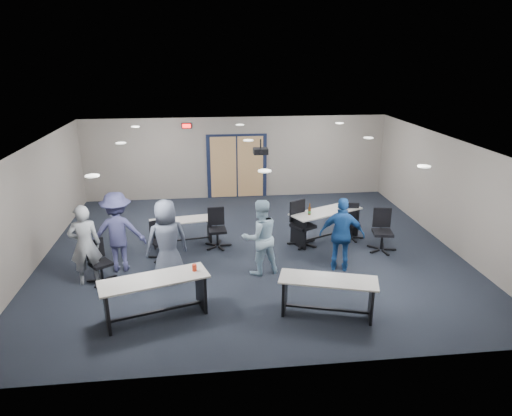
{
  "coord_description": "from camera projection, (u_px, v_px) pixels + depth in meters",
  "views": [
    {
      "loc": [
        -1.06,
        -10.37,
        4.69
      ],
      "look_at": [
        0.1,
        -0.3,
        1.21
      ],
      "focal_mm": 32.0,
      "sensor_mm": 36.0,
      "label": 1
    }
  ],
  "objects": [
    {
      "name": "chair_back_c",
      "position": [
        303.0,
        224.0,
        11.51
      ],
      "size": [
        0.97,
        0.97,
        1.14
      ],
      "primitive_type": null,
      "rotation": [
        0.0,
        0.0,
        0.51
      ],
      "color": "black",
      "rests_on": "floor"
    },
    {
      "name": "table_back_left",
      "position": [
        182.0,
        227.0,
        11.67
      ],
      "size": [
        1.65,
        0.78,
        0.64
      ],
      "rotation": [
        0.0,
        0.0,
        0.16
      ],
      "color": "beige",
      "rests_on": "floor"
    },
    {
      "name": "person_gray",
      "position": [
        85.0,
        245.0,
        9.51
      ],
      "size": [
        0.72,
        0.56,
        1.75
      ],
      "primitive_type": "imported",
      "rotation": [
        0.0,
        0.0,
        3.38
      ],
      "color": "#949AA1",
      "rests_on": "floor"
    },
    {
      "name": "floor",
      "position": [
        251.0,
        250.0,
        11.38
      ],
      "size": [
        10.0,
        10.0,
        0.0
      ],
      "primitive_type": "plane",
      "color": "black",
      "rests_on": "ground"
    },
    {
      "name": "chair_loose_right",
      "position": [
        383.0,
        231.0,
        11.18
      ],
      "size": [
        0.76,
        0.76,
        1.05
      ],
      "primitive_type": null,
      "rotation": [
        0.0,
        0.0,
        -0.17
      ],
      "color": "black",
      "rests_on": "floor"
    },
    {
      "name": "exit_sign",
      "position": [
        187.0,
        126.0,
        14.59
      ],
      "size": [
        0.32,
        0.07,
        0.18
      ],
      "color": "black",
      "rests_on": "back_wall"
    },
    {
      "name": "front_wall",
      "position": [
        282.0,
        291.0,
        6.71
      ],
      "size": [
        10.0,
        0.04,
        2.7
      ],
      "primitive_type": "cube",
      "color": "gray",
      "rests_on": "floor"
    },
    {
      "name": "chair_loose_left",
      "position": [
        101.0,
        262.0,
        9.68
      ],
      "size": [
        0.81,
        0.81,
        0.92
      ],
      "primitive_type": null,
      "rotation": [
        0.0,
        0.0,
        0.65
      ],
      "color": "black",
      "rests_on": "floor"
    },
    {
      "name": "chair_back_a",
      "position": [
        161.0,
        241.0,
        10.78
      ],
      "size": [
        0.77,
        0.77,
        0.92
      ],
      "primitive_type": null,
      "rotation": [
        0.0,
        0.0,
        0.44
      ],
      "color": "black",
      "rests_on": "floor"
    },
    {
      "name": "table_front_right",
      "position": [
        328.0,
        290.0,
        8.46
      ],
      "size": [
        1.9,
        1.1,
        0.73
      ],
      "rotation": [
        0.0,
        0.0,
        -0.3
      ],
      "color": "beige",
      "rests_on": "floor"
    },
    {
      "name": "person_back",
      "position": [
        118.0,
        232.0,
        10.09
      ],
      "size": [
        1.22,
        0.74,
        1.83
      ],
      "primitive_type": "imported",
      "rotation": [
        0.0,
        0.0,
        3.19
      ],
      "color": "#3E3F6F",
      "rests_on": "floor"
    },
    {
      "name": "ceiling",
      "position": [
        250.0,
        143.0,
        10.5
      ],
      "size": [
        10.0,
        9.0,
        0.04
      ],
      "primitive_type": "cube",
      "color": "white",
      "rests_on": "back_wall"
    },
    {
      "name": "ceiling_can_lights",
      "position": [
        249.0,
        142.0,
        10.75
      ],
      "size": [
        6.24,
        5.74,
        0.02
      ],
      "primitive_type": null,
      "color": "white",
      "rests_on": "ceiling"
    },
    {
      "name": "double_door",
      "position": [
        237.0,
        167.0,
        15.23
      ],
      "size": [
        2.0,
        0.07,
        2.2
      ],
      "color": "black",
      "rests_on": "back_wall"
    },
    {
      "name": "chair_back_b",
      "position": [
        217.0,
        229.0,
        11.41
      ],
      "size": [
        0.68,
        0.68,
        1.0
      ],
      "primitive_type": null,
      "rotation": [
        0.0,
        0.0,
        0.08
      ],
      "color": "black",
      "rests_on": "floor"
    },
    {
      "name": "ceiling_projector",
      "position": [
        261.0,
        151.0,
        11.1
      ],
      "size": [
        0.35,
        0.32,
        0.37
      ],
      "color": "black",
      "rests_on": "ceiling"
    },
    {
      "name": "left_wall",
      "position": [
        33.0,
        206.0,
        10.4
      ],
      "size": [
        0.04,
        9.0,
        2.7
      ],
      "primitive_type": "cube",
      "color": "gray",
      "rests_on": "floor"
    },
    {
      "name": "right_wall",
      "position": [
        448.0,
        192.0,
        11.48
      ],
      "size": [
        0.04,
        9.0,
        2.7
      ],
      "primitive_type": "cube",
      "color": "gray",
      "rests_on": "floor"
    },
    {
      "name": "person_plaid",
      "position": [
        167.0,
        242.0,
        9.57
      ],
      "size": [
        1.03,
        0.83,
        1.83
      ],
      "primitive_type": "imported",
      "rotation": [
        0.0,
        0.0,
        3.45
      ],
      "color": "#4D566A",
      "rests_on": "floor"
    },
    {
      "name": "person_lightblue",
      "position": [
        260.0,
        237.0,
        9.96
      ],
      "size": [
        0.97,
        0.85,
        1.71
      ],
      "primitive_type": "imported",
      "rotation": [
        0.0,
        0.0,
        3.41
      ],
      "color": "#B7DBF2",
      "rests_on": "floor"
    },
    {
      "name": "table_back_right",
      "position": [
        325.0,
        220.0,
        11.87
      ],
      "size": [
        2.05,
        1.42,
        1.09
      ],
      "rotation": [
        0.0,
        0.0,
        0.43
      ],
      "color": "beige",
      "rests_on": "floor"
    },
    {
      "name": "back_wall",
      "position": [
        237.0,
        158.0,
        15.17
      ],
      "size": [
        10.0,
        0.04,
        2.7
      ],
      "primitive_type": "cube",
      "color": "gray",
      "rests_on": "floor"
    },
    {
      "name": "table_front_left",
      "position": [
        155.0,
        290.0,
        8.35
      ],
      "size": [
        2.07,
        1.2,
        0.93
      ],
      "rotation": [
        0.0,
        0.0,
        0.3
      ],
      "color": "beige",
      "rests_on": "floor"
    },
    {
      "name": "chair_back_d",
      "position": [
        352.0,
        222.0,
        11.93
      ],
      "size": [
        0.67,
        0.67,
        0.93
      ],
      "primitive_type": null,
      "rotation": [
        0.0,
        0.0,
        -0.16
      ],
      "color": "black",
      "rests_on": "floor"
    },
    {
      "name": "person_navy",
      "position": [
        342.0,
        235.0,
        10.12
      ],
      "size": [
        1.07,
        0.69,
        1.7
      ],
      "primitive_type": "imported",
      "rotation": [
        0.0,
        0.0,
        2.84
      ],
      "color": "#19478E",
      "rests_on": "floor"
    }
  ]
}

